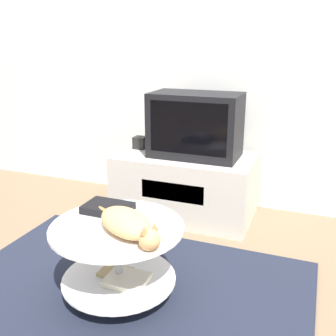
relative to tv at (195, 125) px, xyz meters
The scene contains 9 objects.
ground_plane 1.39m from the tv, 91.41° to the right, with size 12.00×12.00×0.00m, color #7F664C.
wall_back 0.69m from the tv, 94.36° to the left, with size 8.00×0.05×2.60m.
rug 1.38m from the tv, 91.41° to the right, with size 1.94×1.50×0.02m.
tv_stand 0.49m from the tv, behind, with size 1.05×0.59×0.49m.
tv is the anchor object (origin of this frame).
speaker 0.52m from the tv, behind, with size 0.10×0.10×0.10m.
coffee_table 1.24m from the tv, 92.36° to the right, with size 0.69×0.69×0.41m.
dvd_box 1.06m from the tv, 100.10° to the right, with size 0.26×0.18×0.04m.
cat 1.23m from the tv, 87.86° to the right, with size 0.51×0.36×0.13m.
Camera 1 is at (0.88, -1.55, 1.32)m, focal length 42.00 mm.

